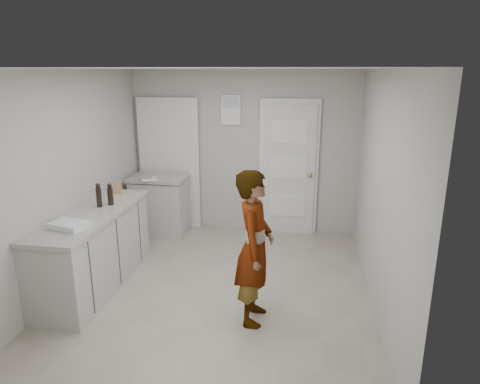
% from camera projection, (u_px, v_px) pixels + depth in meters
% --- Properties ---
extents(ground, '(4.00, 4.00, 0.00)m').
position_uv_depth(ground, '(219.00, 286.00, 5.09)').
color(ground, gray).
rests_on(ground, ground).
extents(room_shell, '(4.00, 4.00, 4.00)m').
position_uv_depth(room_shell, '(233.00, 167.00, 6.69)').
color(room_shell, '#B0ACA6').
rests_on(room_shell, ground).
extents(main_counter, '(0.64, 1.96, 0.93)m').
position_uv_depth(main_counter, '(94.00, 253.00, 5.00)').
color(main_counter, '#BBBBB6').
rests_on(main_counter, ground).
extents(side_counter, '(0.84, 0.61, 0.93)m').
position_uv_depth(side_counter, '(160.00, 208.00, 6.63)').
color(side_counter, '#BBBBB6').
rests_on(side_counter, ground).
extents(person, '(0.39, 0.59, 1.58)m').
position_uv_depth(person, '(254.00, 248.00, 4.23)').
color(person, silver).
rests_on(person, ground).
extents(cake_mix_box, '(0.11, 0.07, 0.17)m').
position_uv_depth(cake_mix_box, '(117.00, 188.00, 5.57)').
color(cake_mix_box, '#A07E50').
rests_on(cake_mix_box, main_counter).
extents(spice_jar, '(0.05, 0.05, 0.07)m').
position_uv_depth(spice_jar, '(114.00, 197.00, 5.32)').
color(spice_jar, tan).
rests_on(spice_jar, main_counter).
extents(oil_cruet_a, '(0.07, 0.07, 0.26)m').
position_uv_depth(oil_cruet_a, '(110.00, 195.00, 5.10)').
color(oil_cruet_a, black).
rests_on(oil_cruet_a, main_counter).
extents(oil_cruet_b, '(0.06, 0.06, 0.29)m').
position_uv_depth(oil_cruet_b, '(99.00, 196.00, 5.02)').
color(oil_cruet_b, black).
rests_on(oil_cruet_b, main_counter).
extents(baking_dish, '(0.40, 0.32, 0.06)m').
position_uv_depth(baking_dish, '(69.00, 225.00, 4.37)').
color(baking_dish, silver).
rests_on(baking_dish, main_counter).
extents(egg_bowl, '(0.14, 0.14, 0.06)m').
position_uv_depth(egg_bowl, '(68.00, 227.00, 4.34)').
color(egg_bowl, silver).
rests_on(egg_bowl, main_counter).
extents(papers, '(0.34, 0.36, 0.01)m').
position_uv_depth(papers, '(149.00, 179.00, 6.35)').
color(papers, white).
rests_on(papers, side_counter).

